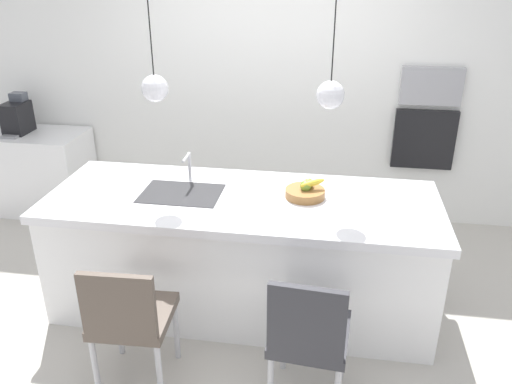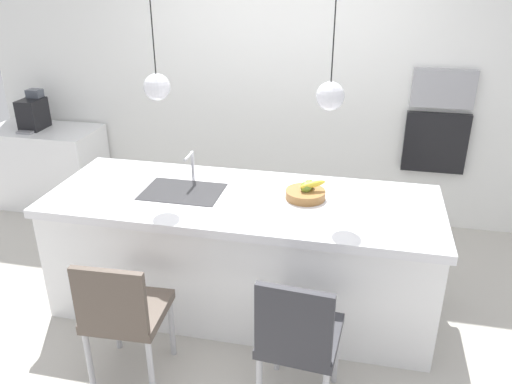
% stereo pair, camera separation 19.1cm
% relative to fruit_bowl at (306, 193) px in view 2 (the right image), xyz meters
% --- Properties ---
extents(floor, '(6.60, 6.60, 0.00)m').
position_rel_fruit_bowl_xyz_m(floor, '(-0.44, -0.08, -0.92)').
color(floor, '#BCB7AD').
rests_on(floor, ground).
extents(back_wall, '(6.00, 0.10, 2.60)m').
position_rel_fruit_bowl_xyz_m(back_wall, '(-0.44, 1.57, 0.38)').
color(back_wall, white).
rests_on(back_wall, ground).
extents(kitchen_island, '(2.73, 1.01, 0.88)m').
position_rel_fruit_bowl_xyz_m(kitchen_island, '(-0.44, -0.08, -0.48)').
color(kitchen_island, white).
rests_on(kitchen_island, ground).
extents(sink_basin, '(0.56, 0.40, 0.02)m').
position_rel_fruit_bowl_xyz_m(sink_basin, '(-0.87, -0.08, -0.05)').
color(sink_basin, '#2D2D30').
rests_on(sink_basin, kitchen_island).
extents(faucet, '(0.02, 0.17, 0.22)m').
position_rel_fruit_bowl_xyz_m(faucet, '(-0.87, 0.13, 0.10)').
color(faucet, silver).
rests_on(faucet, kitchen_island).
extents(fruit_bowl, '(0.28, 0.28, 0.14)m').
position_rel_fruit_bowl_xyz_m(fruit_bowl, '(0.00, 0.00, 0.00)').
color(fruit_bowl, '#9E6B38').
rests_on(fruit_bowl, kitchen_island).
extents(side_counter, '(1.10, 0.60, 0.82)m').
position_rel_fruit_bowl_xyz_m(side_counter, '(-2.84, 1.20, -0.51)').
color(side_counter, white).
rests_on(side_counter, ground).
extents(coffee_machine, '(0.20, 0.35, 0.38)m').
position_rel_fruit_bowl_xyz_m(coffee_machine, '(-2.91, 1.20, 0.06)').
color(coffee_machine, black).
rests_on(coffee_machine, side_counter).
extents(microwave, '(0.54, 0.08, 0.34)m').
position_rel_fruit_bowl_xyz_m(microwave, '(1.00, 1.50, 0.43)').
color(microwave, '#9E9EA3').
rests_on(microwave, back_wall).
extents(oven, '(0.56, 0.08, 0.56)m').
position_rel_fruit_bowl_xyz_m(oven, '(1.00, 1.50, -0.07)').
color(oven, black).
rests_on(oven, back_wall).
extents(chair_near, '(0.46, 0.46, 0.89)m').
position_rel_fruit_bowl_xyz_m(chair_near, '(-0.93, -1.00, -0.41)').
color(chair_near, brown).
rests_on(chair_near, ground).
extents(chair_middle, '(0.46, 0.49, 0.92)m').
position_rel_fruit_bowl_xyz_m(chair_middle, '(0.10, -1.00, -0.40)').
color(chair_middle, '#333338').
rests_on(chair_middle, ground).
extents(pendant_light_left, '(0.18, 0.18, 0.78)m').
position_rel_fruit_bowl_xyz_m(pendant_light_left, '(-1.00, -0.08, 0.70)').
color(pendant_light_left, silver).
extents(pendant_light_right, '(0.18, 0.18, 0.78)m').
position_rel_fruit_bowl_xyz_m(pendant_light_right, '(0.13, -0.08, 0.70)').
color(pendant_light_right, silver).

